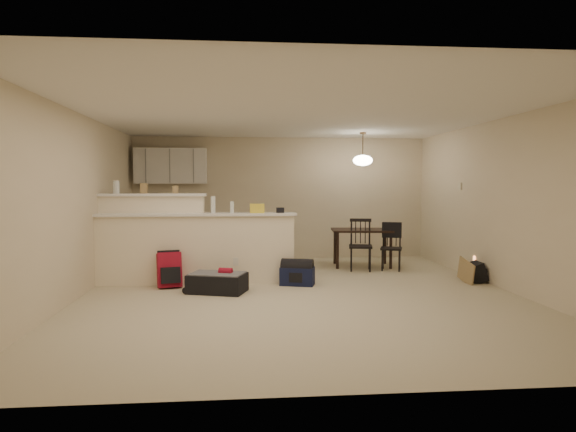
{
  "coord_description": "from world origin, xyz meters",
  "views": [
    {
      "loc": [
        -0.81,
        -7.08,
        1.52
      ],
      "look_at": [
        -0.1,
        0.7,
        1.05
      ],
      "focal_mm": 32.0,
      "sensor_mm": 36.0,
      "label": 1
    }
  ],
  "objects": [
    {
      "name": "upper_cabinets",
      "position": [
        -2.2,
        3.32,
        1.9
      ],
      "size": [
        1.4,
        0.34,
        0.7
      ],
      "primitive_type": "cube",
      "color": "white",
      "rests_on": "room"
    },
    {
      "name": "kitchen_counter",
      "position": [
        -2.0,
        3.19,
        0.45
      ],
      "size": [
        1.8,
        0.6,
        0.9
      ],
      "primitive_type": "cube",
      "color": "white",
      "rests_on": "ground"
    },
    {
      "name": "small_box",
      "position": [
        -1.84,
        1.12,
        1.45
      ],
      "size": [
        0.08,
        0.06,
        0.12
      ],
      "primitive_type": "cube",
      "color": "#A18453",
      "rests_on": "breakfast_bar"
    },
    {
      "name": "black_daypack",
      "position": [
        2.85,
        0.61,
        0.15
      ],
      "size": [
        0.25,
        0.34,
        0.29
      ],
      "primitive_type": "cube",
      "rotation": [
        0.0,
        0.0,
        1.54
      ],
      "color": "black",
      "rests_on": "ground"
    },
    {
      "name": "red_backpack",
      "position": [
        -1.88,
        0.61,
        0.26
      ],
      "size": [
        0.39,
        0.3,
        0.52
      ],
      "primitive_type": "cube",
      "rotation": [
        0.0,
        0.0,
        0.26
      ],
      "color": "maroon",
      "rests_on": "ground"
    },
    {
      "name": "bag_lump",
      "position": [
        -0.56,
        0.9,
        1.16
      ],
      "size": [
        0.22,
        0.18,
        0.14
      ],
      "primitive_type": "cube",
      "color": "#A18453",
      "rests_on": "breakfast_bar"
    },
    {
      "name": "bottle_b",
      "position": [
        -0.95,
        0.9,
        1.18
      ],
      "size": [
        0.06,
        0.06,
        0.18
      ],
      "primitive_type": "cylinder",
      "color": "silver",
      "rests_on": "breakfast_bar"
    },
    {
      "name": "pendant_lamp",
      "position": [
        1.44,
        2.31,
        1.99
      ],
      "size": [
        0.36,
        0.36,
        0.62
      ],
      "color": "brown",
      "rests_on": "room"
    },
    {
      "name": "thermostat",
      "position": [
        2.98,
        1.55,
        1.5
      ],
      "size": [
        0.02,
        0.12,
        0.12
      ],
      "primitive_type": "cube",
      "color": "beige",
      "rests_on": "room"
    },
    {
      "name": "suitcase",
      "position": [
        -1.15,
        0.19,
        0.13
      ],
      "size": [
        0.89,
        0.72,
        0.26
      ],
      "primitive_type": "cube",
      "rotation": [
        0.0,
        0.0,
        -0.31
      ],
      "color": "black",
      "rests_on": "ground"
    },
    {
      "name": "navy_duffel",
      "position": [
        0.03,
        0.61,
        0.14
      ],
      "size": [
        0.56,
        0.41,
        0.27
      ],
      "primitive_type": "cube",
      "rotation": [
        0.0,
        0.0,
        -0.29
      ],
      "color": "#111737",
      "rests_on": "ground"
    },
    {
      "name": "cereal_box",
      "position": [
        -2.33,
        1.12,
        1.47
      ],
      "size": [
        0.1,
        0.07,
        0.16
      ],
      "primitive_type": "cube",
      "color": "#A18453",
      "rests_on": "breakfast_bar"
    },
    {
      "name": "bottle_a",
      "position": [
        -1.24,
        0.9,
        1.22
      ],
      "size": [
        0.07,
        0.07,
        0.26
      ],
      "primitive_type": "cylinder",
      "color": "silver",
      "rests_on": "breakfast_bar"
    },
    {
      "name": "jar",
      "position": [
        -2.75,
        1.12,
        1.49
      ],
      "size": [
        0.1,
        0.1,
        0.2
      ],
      "primitive_type": "cylinder",
      "color": "silver",
      "rests_on": "breakfast_bar"
    },
    {
      "name": "dining_chair_far",
      "position": [
        1.85,
        1.81,
        0.42
      ],
      "size": [
        0.46,
        0.45,
        0.83
      ],
      "primitive_type": null,
      "rotation": [
        0.0,
        0.0,
        -0.34
      ],
      "color": "black",
      "rests_on": "ground"
    },
    {
      "name": "cardboard_sheet",
      "position": [
        2.66,
        0.53,
        0.18
      ],
      "size": [
        0.05,
        0.47,
        0.36
      ],
      "primitive_type": "cube",
      "rotation": [
        0.0,
        0.0,
        1.63
      ],
      "color": "#A18453",
      "rests_on": "ground"
    },
    {
      "name": "dining_table",
      "position": [
        1.44,
        2.31,
        0.61
      ],
      "size": [
        1.19,
        0.85,
        0.7
      ],
      "rotation": [
        0.0,
        0.0,
        -0.1
      ],
      "color": "black",
      "rests_on": "ground"
    },
    {
      "name": "room",
      "position": [
        0.0,
        0.0,
        1.25
      ],
      "size": [
        7.0,
        7.02,
        2.5
      ],
      "color": "#C4B997",
      "rests_on": "ground"
    },
    {
      "name": "dining_chair_near",
      "position": [
        1.3,
        1.83,
        0.46
      ],
      "size": [
        0.47,
        0.46,
        0.92
      ],
      "primitive_type": null,
      "rotation": [
        0.0,
        0.0,
        -0.21
      ],
      "color": "black",
      "rests_on": "ground"
    },
    {
      "name": "pouch",
      "position": [
        -0.2,
        0.9,
        1.13
      ],
      "size": [
        0.12,
        0.1,
        0.08
      ],
      "primitive_type": "cube",
      "color": "#A18453",
      "rests_on": "breakfast_bar"
    },
    {
      "name": "breakfast_bar",
      "position": [
        -1.76,
        0.98,
        0.61
      ],
      "size": [
        3.08,
        0.58,
        1.39
      ],
      "color": "#F9EBC9",
      "rests_on": "ground"
    }
  ]
}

